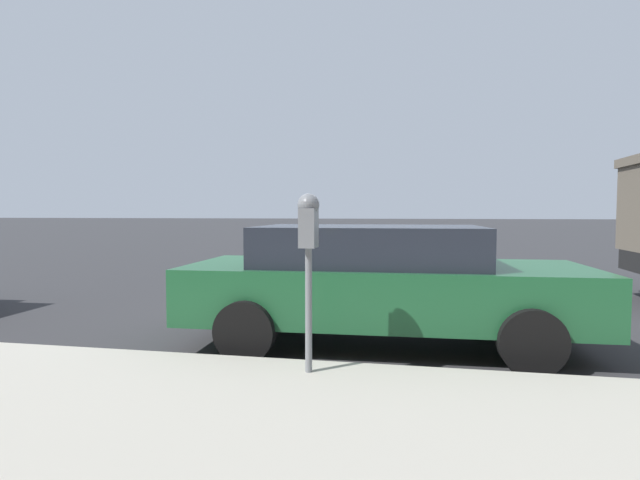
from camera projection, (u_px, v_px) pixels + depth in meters
ground_plane at (359, 325)px, 6.85m from camera, size 220.00×220.00×0.00m
parking_meter at (309, 236)px, 4.31m from camera, size 0.21×0.19×1.56m
car_green at (381, 281)px, 5.83m from camera, size 2.16×4.62×1.39m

